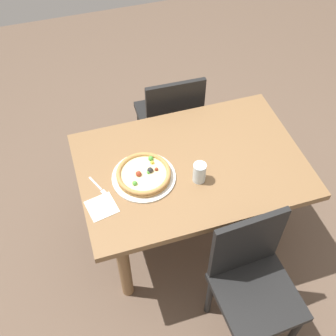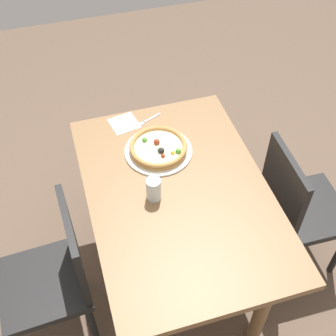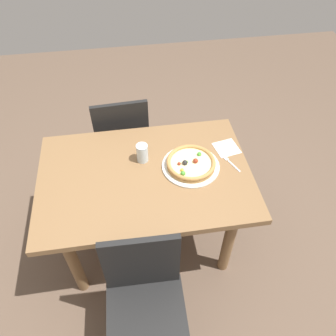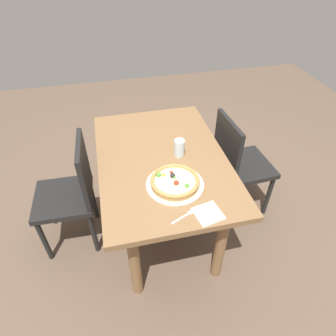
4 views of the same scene
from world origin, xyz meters
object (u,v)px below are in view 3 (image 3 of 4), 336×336
Objects in this scene: chair_near at (145,301)px; plate at (191,166)px; drinking_glass at (143,153)px; chair_far at (122,137)px; dining_table at (146,186)px; pizza at (191,163)px; napkin at (227,148)px; fork at (229,162)px.

chair_near is 2.56× the size of plate.
plate is at bearing -20.04° from drinking_glass.
drinking_glass is (0.08, 0.75, 0.31)m from chair_near.
chair_near is at bearing -118.44° from plate.
chair_far is 0.61m from drinking_glass.
dining_table is 10.57× the size of drinking_glass.
plate is at bearing 38.08° from pizza.
drinking_glass reaches higher than napkin.
drinking_glass is 0.53m from napkin.
pizza is at bearing 3.98° from dining_table.
fork is 1.35× the size of drinking_glass.
dining_table is 0.30m from plate.
dining_table is 1.42× the size of chair_far.
dining_table is at bearing -165.23° from napkin.
drinking_glass is (-0.51, 0.10, 0.06)m from fork.
plate is 2.16× the size of fork.
dining_table is 0.21m from drinking_glass.
chair_near is (-0.08, -0.63, -0.14)m from dining_table.
fork is 1.12× the size of napkin.
fork is (0.51, 0.02, 0.11)m from dining_table.
chair_far reaches higher than plate.
napkin is at bearing 25.35° from pizza.
drinking_glass is (-0.27, 0.10, 0.03)m from pizza.
plate is 0.28m from napkin.
napkin is (0.02, 0.12, -0.00)m from fork.
pizza is 1.84× the size of fork.
napkin is (0.64, -0.49, 0.26)m from chair_far.
chair_far is at bearing 103.44° from drinking_glass.
fork is at bearing -47.22° from chair_far.
chair_far is at bearing 122.69° from plate.
dining_table is at bearing -176.02° from pizza.
chair_near is at bearing -96.29° from drinking_glass.
pizza is at bearing 66.76° from fork.
chair_near is at bearing -128.15° from napkin.
pizza is 2.06× the size of napkin.
plate is 1.18× the size of pizza.
chair_far is at bearing 100.59° from dining_table.
plate is at bearing 4.06° from dining_table.
chair_far is (-0.12, 0.63, -0.14)m from dining_table.
fork is (0.24, 0.00, -0.03)m from pizza.
pizza reaches higher than plate.
drinking_glass is at bearing -79.70° from chair_far.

